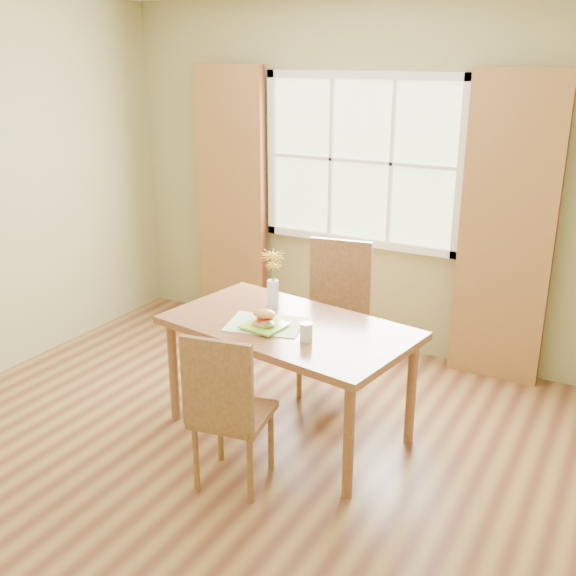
# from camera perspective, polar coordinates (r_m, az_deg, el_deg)

# --- Properties ---
(room) EXTENTS (4.24, 3.84, 2.74)m
(room) POSITION_cam_1_polar(r_m,az_deg,el_deg) (3.69, -5.46, 4.53)
(room) COLOR olive
(room) RESTS_ON ground
(window) EXTENTS (1.62, 0.06, 1.32)m
(window) POSITION_cam_1_polar(r_m,az_deg,el_deg) (5.28, 6.22, 10.63)
(window) COLOR beige
(window) RESTS_ON room
(curtain_left) EXTENTS (0.65, 0.08, 2.20)m
(curtain_left) POSITION_cam_1_polar(r_m,az_deg,el_deg) (5.81, -4.85, 7.47)
(curtain_left) COLOR maroon
(curtain_left) RESTS_ON room
(curtain_right) EXTENTS (0.65, 0.08, 2.20)m
(curtain_right) POSITION_cam_1_polar(r_m,az_deg,el_deg) (4.94, 18.00, 4.46)
(curtain_right) COLOR maroon
(curtain_right) RESTS_ON room
(dining_table) EXTENTS (1.61, 1.06, 0.73)m
(dining_table) POSITION_cam_1_polar(r_m,az_deg,el_deg) (4.12, 0.05, -4.04)
(dining_table) COLOR brown
(dining_table) RESTS_ON room
(chair_near) EXTENTS (0.45, 0.45, 0.94)m
(chair_near) POSITION_cam_1_polar(r_m,az_deg,el_deg) (3.64, -5.21, -9.91)
(chair_near) COLOR brown
(chair_near) RESTS_ON room
(chair_far) EXTENTS (0.51, 0.51, 1.06)m
(chair_far) POSITION_cam_1_polar(r_m,az_deg,el_deg) (4.74, 4.07, -1.81)
(chair_far) COLOR brown
(chair_far) RESTS_ON room
(placemat) EXTENTS (0.52, 0.43, 0.01)m
(placemat) POSITION_cam_1_polar(r_m,az_deg,el_deg) (4.08, -1.92, -3.10)
(placemat) COLOR #B6C1A3
(placemat) RESTS_ON dining_table
(plate) EXTENTS (0.25, 0.25, 0.01)m
(plate) POSITION_cam_1_polar(r_m,az_deg,el_deg) (4.02, -2.00, -3.30)
(plate) COLOR #8ACE33
(plate) RESTS_ON placemat
(croissant_sandwich) EXTENTS (0.16, 0.12, 0.11)m
(croissant_sandwich) POSITION_cam_1_polar(r_m,az_deg,el_deg) (3.98, -2.04, -2.59)
(croissant_sandwich) COLOR gold
(croissant_sandwich) RESTS_ON plate
(water_glass) EXTENTS (0.07, 0.07, 0.11)m
(water_glass) POSITION_cam_1_polar(r_m,az_deg,el_deg) (3.84, 1.55, -3.79)
(water_glass) COLOR silver
(water_glass) RESTS_ON dining_table
(flower_vase) EXTENTS (0.15, 0.15, 0.38)m
(flower_vase) POSITION_cam_1_polar(r_m,az_deg,el_deg) (4.28, -1.29, 1.17)
(flower_vase) COLOR silver
(flower_vase) RESTS_ON dining_table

